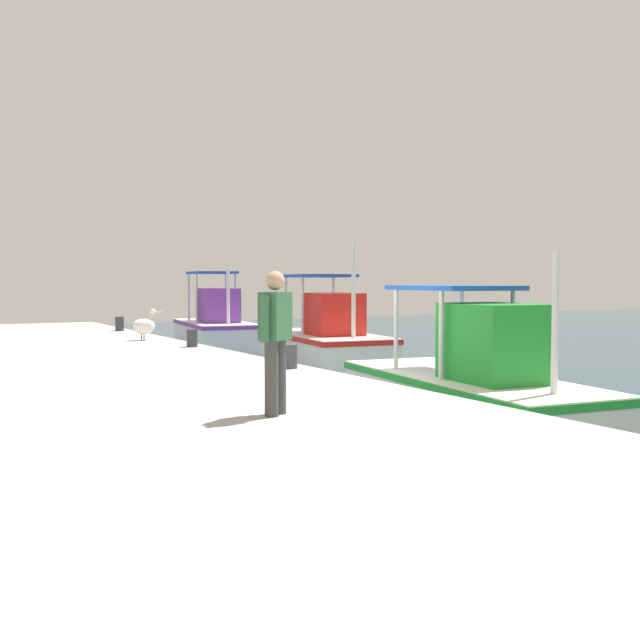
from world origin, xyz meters
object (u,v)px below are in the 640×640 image
object	(u,v)px
fishing_boat_nearest	(216,329)
mooring_bollard_second	(192,338)
mooring_bollard_nearest	(120,324)
mooring_bollard_third	(291,356)
fishing_boat_second	(326,344)
fisherman_standing	(275,336)
fishing_boat_third	(473,383)
pelican	(144,325)

from	to	relation	value
fishing_boat_nearest	mooring_bollard_second	world-z (taller)	fishing_boat_nearest
mooring_bollard_nearest	mooring_bollard_third	bearing A→B (deg)	-0.00
fishing_boat_second	fisherman_standing	world-z (taller)	fishing_boat_second
fishing_boat_third	mooring_bollard_nearest	world-z (taller)	fishing_boat_third
mooring_bollard_nearest	mooring_bollard_second	world-z (taller)	mooring_bollard_nearest
fishing_boat_second	fisherman_standing	bearing A→B (deg)	-33.94
fisherman_standing	mooring_bollard_third	distance (m)	4.55
fisherman_standing	mooring_bollard_nearest	size ratio (longest dim) A/B	3.78
fishing_boat_nearest	fishing_boat_second	world-z (taller)	fishing_boat_second
mooring_bollard_second	fishing_boat_nearest	bearing A→B (deg)	153.66
fishing_boat_second	pelican	xyz separation A→B (m)	(-2.58, -4.01, 0.49)
mooring_bollard_nearest	mooring_bollard_second	xyz separation A→B (m)	(6.40, 0.00, -0.02)
fishing_boat_nearest	fisherman_standing	size ratio (longest dim) A/B	3.06
fishing_boat_nearest	mooring_bollard_nearest	xyz separation A→B (m)	(0.34, -3.34, 0.29)
fishing_boat_third	mooring_bollard_third	world-z (taller)	fishing_boat_third
fishing_boat_second	fisherman_standing	distance (m)	10.57
fishing_boat_third	fisherman_standing	size ratio (longest dim) A/B	3.60
fishing_boat_nearest	pelican	bearing A→B (deg)	-41.23
fishing_boat_second	mooring_bollard_second	distance (m)	3.63
fisherman_standing	mooring_bollard_third	xyz separation A→B (m)	(-3.88, 2.26, -0.70)
fishing_boat_third	fisherman_standing	bearing A→B (deg)	-69.66
fishing_boat_second	mooring_bollard_second	xyz separation A→B (m)	(-0.10, -3.61, 0.29)
fishing_boat_second	mooring_bollard_second	bearing A→B (deg)	-91.64
fisherman_standing	pelican	bearing A→B (deg)	170.66
fisherman_standing	fishing_boat_nearest	bearing A→B (deg)	160.23
fishing_boat_second	mooring_bollard_second	world-z (taller)	fishing_boat_second
pelican	mooring_bollard_second	xyz separation A→B (m)	(2.47, 0.40, -0.19)
fishing_boat_nearest	fishing_boat_third	bearing A→B (deg)	-4.38
mooring_bollard_third	fishing_boat_nearest	bearing A→B (deg)	164.07
fishing_boat_third	mooring_bollard_nearest	size ratio (longest dim) A/B	13.59
fisherman_standing	mooring_bollard_third	bearing A→B (deg)	149.78
fishing_boat_third	mooring_bollard_second	size ratio (longest dim) A/B	14.61
mooring_bollard_nearest	fisherman_standing	bearing A→B (deg)	-8.44
mooring_bollard_second	mooring_bollard_nearest	bearing A→B (deg)	180.00
mooring_bollard_nearest	mooring_bollard_third	distance (m)	11.35
fishing_boat_third	mooring_bollard_nearest	xyz separation A→B (m)	(-13.55, -2.27, 0.38)
mooring_bollard_second	mooring_bollard_third	size ratio (longest dim) A/B	0.95
fishing_boat_nearest	mooring_bollard_third	distance (m)	12.16
mooring_bollard_nearest	fishing_boat_third	bearing A→B (deg)	9.52
fishing_boat_nearest	mooring_bollard_third	size ratio (longest dim) A/B	11.84
fishing_boat_third	mooring_bollard_second	bearing A→B (deg)	-162.38
mooring_bollard_third	mooring_bollard_nearest	bearing A→B (deg)	180.00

